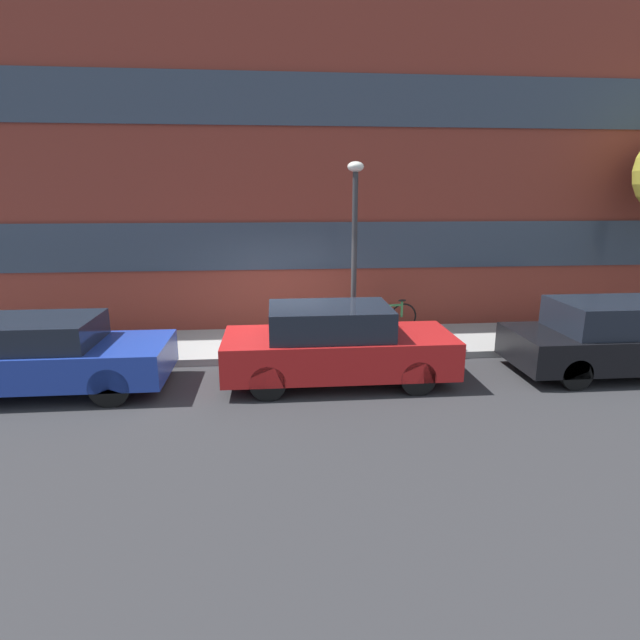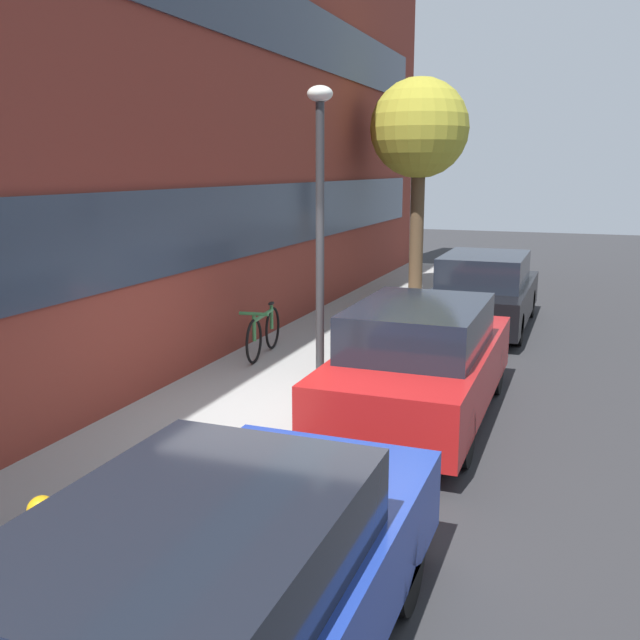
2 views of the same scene
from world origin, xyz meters
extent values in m
plane|color=#2B2B2D|center=(0.00, 0.00, 0.00)|extent=(56.00, 56.00, 0.00)
cube|color=gray|center=(0.00, 1.13, 0.07)|extent=(28.00, 2.25, 0.15)
cube|color=maroon|center=(0.00, 2.70, 4.86)|extent=(28.00, 0.90, 9.73)
cube|color=#2D3847|center=(0.00, 2.23, 2.14)|extent=(25.76, 0.04, 1.10)
cube|color=#2D3847|center=(0.00, 2.23, 5.35)|extent=(25.76, 0.04, 1.10)
cube|color=#1E3899|center=(-4.12, -1.05, 0.54)|extent=(4.21, 1.66, 0.60)
cube|color=black|center=(-4.29, -1.05, 1.07)|extent=(2.19, 1.46, 0.46)
cylinder|color=black|center=(-2.82, -0.31, 0.33)|extent=(0.65, 0.18, 0.65)
cylinder|color=black|center=(-2.82, -1.79, 0.33)|extent=(0.65, 0.18, 0.65)
cube|color=#AD1919|center=(0.99, -1.05, 0.56)|extent=(4.10, 1.61, 0.67)
cube|color=black|center=(0.82, -1.05, 1.16)|extent=(2.13, 1.42, 0.52)
cylinder|color=black|center=(2.26, -0.33, 0.30)|extent=(0.61, 0.18, 0.61)
cylinder|color=black|center=(2.26, -1.77, 0.30)|extent=(0.61, 0.18, 0.61)
cylinder|color=black|center=(-0.28, -0.33, 0.30)|extent=(0.61, 0.18, 0.61)
cylinder|color=black|center=(-0.28, -1.77, 0.30)|extent=(0.61, 0.18, 0.61)
cube|color=black|center=(6.35, -1.05, 0.52)|extent=(4.09, 1.66, 0.62)
cube|color=black|center=(6.19, -1.05, 1.12)|extent=(2.13, 1.46, 0.57)
cylinder|color=black|center=(5.08, -0.31, 0.28)|extent=(0.56, 0.18, 0.56)
cylinder|color=black|center=(5.08, -1.79, 0.28)|extent=(0.56, 0.18, 0.56)
cylinder|color=gold|center=(-3.68, 0.45, 0.17)|extent=(0.26, 0.26, 0.04)
cylinder|color=gold|center=(-3.68, 0.45, 0.44)|extent=(0.18, 0.18, 0.51)
sphere|color=gold|center=(-3.68, 0.45, 0.73)|extent=(0.19, 0.19, 0.19)
cylinder|color=gold|center=(-3.84, 0.45, 0.49)|extent=(0.14, 0.07, 0.07)
cylinder|color=gold|center=(-3.51, 0.45, 0.49)|extent=(0.14, 0.07, 0.07)
torus|color=black|center=(2.01, 1.65, 0.48)|extent=(0.66, 0.12, 0.66)
torus|color=black|center=(2.91, 1.76, 0.48)|extent=(0.66, 0.12, 0.66)
cylinder|color=#33723F|center=(2.46, 1.71, 0.78)|extent=(0.86, 0.16, 0.06)
cylinder|color=#33723F|center=(2.86, 1.76, 0.67)|extent=(0.06, 0.06, 0.37)
cylinder|color=#33723F|center=(2.02, 1.66, 0.67)|extent=(0.06, 0.06, 0.37)
ellipsoid|color=black|center=(2.86, 1.76, 0.88)|extent=(0.21, 0.10, 0.05)
cylinder|color=#33723F|center=(2.02, 1.66, 0.88)|extent=(0.10, 0.44, 0.05)
cylinder|color=#2D2D30|center=(1.48, 0.42, 1.95)|extent=(0.11, 0.11, 3.60)
ellipsoid|color=silver|center=(1.48, 0.42, 3.85)|extent=(0.32, 0.32, 0.20)
camera|label=1|loc=(-0.12, -9.57, 3.36)|focal=28.00mm
camera|label=2|loc=(-7.09, -2.80, 2.95)|focal=40.00mm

